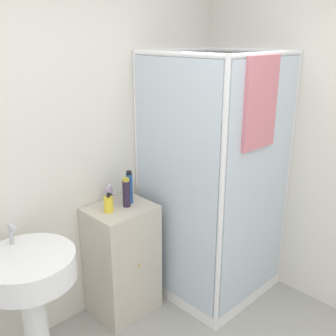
{
  "coord_description": "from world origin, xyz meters",
  "views": [
    {
      "loc": [
        -1.03,
        -0.58,
        2.02
      ],
      "look_at": [
        0.66,
        1.14,
        1.19
      ],
      "focal_mm": 42.0,
      "sensor_mm": 36.0,
      "label": 1
    }
  ],
  "objects_px": {
    "shampoo_bottle_tall_black": "(126,193)",
    "sink": "(30,283)",
    "soap_dispenser": "(109,204)",
    "shampoo_bottle_blue": "(129,187)",
    "lotion_bottle_white": "(109,195)"
  },
  "relations": [
    {
      "from": "sink",
      "to": "soap_dispenser",
      "type": "distance_m",
      "value": 0.72
    },
    {
      "from": "shampoo_bottle_tall_black",
      "to": "lotion_bottle_white",
      "type": "xyz_separation_m",
      "value": [
        -0.05,
        0.13,
        -0.04
      ]
    },
    {
      "from": "soap_dispenser",
      "to": "shampoo_bottle_blue",
      "type": "height_order",
      "value": "shampoo_bottle_blue"
    },
    {
      "from": "sink",
      "to": "shampoo_bottle_tall_black",
      "type": "height_order",
      "value": "shampoo_bottle_tall_black"
    },
    {
      "from": "sink",
      "to": "lotion_bottle_white",
      "type": "distance_m",
      "value": 0.83
    },
    {
      "from": "sink",
      "to": "lotion_bottle_white",
      "type": "relative_size",
      "value": 6.61
    },
    {
      "from": "soap_dispenser",
      "to": "lotion_bottle_white",
      "type": "relative_size",
      "value": 0.96
    },
    {
      "from": "sink",
      "to": "shampoo_bottle_blue",
      "type": "xyz_separation_m",
      "value": [
        0.87,
        0.16,
        0.3
      ]
    },
    {
      "from": "sink",
      "to": "shampoo_bottle_tall_black",
      "type": "distance_m",
      "value": 0.87
    },
    {
      "from": "shampoo_bottle_tall_black",
      "to": "sink",
      "type": "bearing_deg",
      "value": -171.47
    },
    {
      "from": "soap_dispenser",
      "to": "shampoo_bottle_blue",
      "type": "xyz_separation_m",
      "value": [
        0.2,
        0.02,
        0.06
      ]
    },
    {
      "from": "shampoo_bottle_blue",
      "to": "lotion_bottle_white",
      "type": "distance_m",
      "value": 0.16
    },
    {
      "from": "soap_dispenser",
      "to": "lotion_bottle_white",
      "type": "bearing_deg",
      "value": 51.59
    },
    {
      "from": "shampoo_bottle_tall_black",
      "to": "shampoo_bottle_blue",
      "type": "bearing_deg",
      "value": 31.69
    },
    {
      "from": "shampoo_bottle_tall_black",
      "to": "soap_dispenser",
      "type": "bearing_deg",
      "value": 173.36
    }
  ]
}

